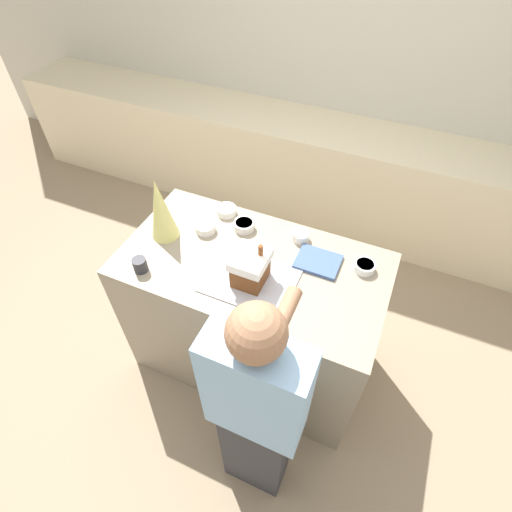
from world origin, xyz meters
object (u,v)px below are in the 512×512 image
at_px(candy_bowl_behind_tray, 244,225).
at_px(candy_bowl_front_corner, 226,210).
at_px(gingerbread_house, 250,268).
at_px(candy_bowl_near_tray_left, 205,227).
at_px(cookbook, 318,262).
at_px(mug, 140,265).
at_px(candy_bowl_center_rear, 365,266).
at_px(baking_tray, 250,280).
at_px(candy_bowl_beside_tree, 301,236).
at_px(person, 257,414).
at_px(decorative_tree, 161,209).

relative_size(candy_bowl_behind_tray, candy_bowl_front_corner, 1.04).
bearing_deg(gingerbread_house, candy_bowl_behind_tray, 119.58).
distance_m(candy_bowl_near_tray_left, cookbook, 0.66).
distance_m(candy_bowl_behind_tray, mug, 0.61).
xyz_separation_m(candy_bowl_center_rear, candy_bowl_near_tray_left, (-0.89, -0.07, 0.00)).
bearing_deg(baking_tray, gingerbread_house, 35.53).
bearing_deg(candy_bowl_beside_tree, gingerbread_house, -108.82).
bearing_deg(baking_tray, candy_bowl_near_tray_left, 148.72).
distance_m(candy_bowl_near_tray_left, mug, 0.42).
height_order(gingerbread_house, mug, gingerbread_house).
xyz_separation_m(candy_bowl_front_corner, candy_bowl_near_tray_left, (-0.04, -0.18, 0.00)).
bearing_deg(candy_bowl_center_rear, person, -105.35).
height_order(decorative_tree, mug, decorative_tree).
relative_size(decorative_tree, candy_bowl_beside_tree, 3.91).
distance_m(candy_bowl_beside_tree, mug, 0.87).
distance_m(decorative_tree, candy_bowl_center_rear, 1.10).
distance_m(candy_bowl_beside_tree, candy_bowl_front_corner, 0.47).
xyz_separation_m(gingerbread_house, person, (0.27, -0.54, -0.26)).
relative_size(candy_bowl_front_corner, cookbook, 0.50).
distance_m(gingerbread_house, candy_bowl_behind_tray, 0.39).
bearing_deg(person, cookbook, 89.87).
distance_m(candy_bowl_center_rear, cookbook, 0.24).
bearing_deg(person, decorative_tree, 141.82).
xyz_separation_m(candy_bowl_front_corner, cookbook, (0.61, -0.16, -0.01)).
xyz_separation_m(candy_bowl_near_tray_left, cookbook, (0.66, 0.02, -0.02)).
bearing_deg(baking_tray, candy_bowl_center_rear, 31.13).
xyz_separation_m(candy_bowl_front_corner, person, (0.61, -0.96, -0.18)).
bearing_deg(candy_bowl_behind_tray, mug, -125.46).
distance_m(mug, person, 0.92).
bearing_deg(candy_bowl_behind_tray, baking_tray, -60.47).
bearing_deg(candy_bowl_front_corner, candy_bowl_beside_tree, -3.80).
distance_m(candy_bowl_behind_tray, candy_bowl_beside_tree, 0.32).
xyz_separation_m(candy_bowl_beside_tree, cookbook, (0.14, -0.13, -0.02)).
bearing_deg(candy_bowl_center_rear, baking_tray, -148.87).
bearing_deg(candy_bowl_behind_tray, candy_bowl_front_corner, 152.79).
distance_m(baking_tray, candy_bowl_beside_tree, 0.40).
relative_size(candy_bowl_beside_tree, cookbook, 0.42).
height_order(candy_bowl_behind_tray, cookbook, candy_bowl_behind_tray).
height_order(candy_bowl_beside_tree, cookbook, candy_bowl_beside_tree).
height_order(baking_tray, candy_bowl_center_rear, candy_bowl_center_rear).
relative_size(candy_bowl_beside_tree, person, 0.06).
bearing_deg(candy_bowl_near_tray_left, cookbook, 1.73).
distance_m(candy_bowl_behind_tray, cookbook, 0.47).
distance_m(gingerbread_house, mug, 0.57).
relative_size(baking_tray, gingerbread_house, 1.91).
bearing_deg(cookbook, baking_tray, -137.24).
relative_size(baking_tray, candy_bowl_front_corner, 3.89).
xyz_separation_m(decorative_tree, candy_bowl_front_corner, (0.23, 0.29, -0.16)).
bearing_deg(baking_tray, candy_bowl_front_corner, 129.47).
bearing_deg(candy_bowl_beside_tree, decorative_tree, -159.40).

